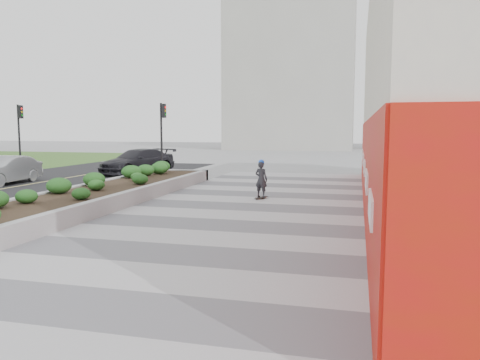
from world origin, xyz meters
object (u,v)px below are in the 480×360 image
object	(u,v)px
skateboarder	(261,179)
car_silver	(4,170)
traffic_signal_near	(162,128)
car_dark	(137,161)
planter	(89,195)
traffic_signal_far	(20,128)

from	to	relation	value
skateboarder	car_silver	world-z (taller)	skateboarder
traffic_signal_near	car_dark	distance (m)	3.02
planter	car_dark	bearing A→B (deg)	108.50
planter	traffic_signal_near	bearing A→B (deg)	99.35
traffic_signal_far	car_dark	distance (m)	7.53
traffic_signal_near	skateboarder	bearing A→B (deg)	-45.12
traffic_signal_near	skateboarder	size ratio (longest dim) A/B	2.70
skateboarder	car_dark	xyz separation A→B (m)	(-9.39, 8.21, -0.04)
car_dark	car_silver	bearing A→B (deg)	-100.35
skateboarder	car_silver	distance (m)	13.37
car_silver	skateboarder	bearing A→B (deg)	-10.75
traffic_signal_near	car_silver	size ratio (longest dim) A/B	0.99
planter	skateboarder	size ratio (longest dim) A/B	11.58
planter	car_silver	world-z (taller)	car_silver
traffic_signal_far	planter	bearing A→B (deg)	-42.46
planter	car_silver	distance (m)	9.06
traffic_signal_near	car_silver	bearing A→B (deg)	-136.22
traffic_signal_near	traffic_signal_far	xyz separation A→B (m)	(-9.20, -0.50, 0.00)
planter	traffic_signal_far	xyz separation A→B (m)	(-10.93, 10.00, 2.34)
traffic_signal_far	skateboarder	xyz separation A→B (m)	(16.51, -6.84, -1.97)
car_dark	planter	bearing A→B (deg)	-51.28
car_silver	planter	bearing A→B (deg)	-35.66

